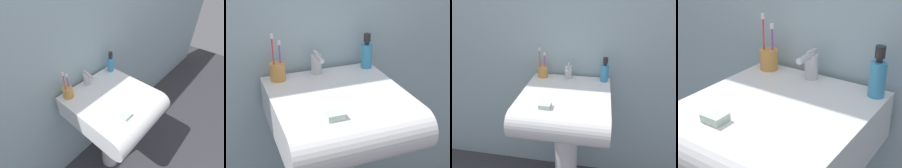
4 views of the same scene
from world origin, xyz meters
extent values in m
cube|color=#9EB7C1|center=(0.00, 0.30, 1.20)|extent=(5.00, 0.05, 2.40)
cylinder|color=white|center=(0.00, 0.00, 0.36)|extent=(0.16, 0.16, 0.72)
cube|color=white|center=(0.00, 0.00, 0.80)|extent=(0.54, 0.51, 0.17)
cylinder|color=white|center=(0.00, -0.25, 0.80)|extent=(0.54, 0.17, 0.17)
cylinder|color=silver|center=(-0.02, 0.21, 0.93)|extent=(0.05, 0.05, 0.09)
cylinder|color=silver|center=(-0.02, 0.16, 0.97)|extent=(0.02, 0.09, 0.02)
cube|color=silver|center=(-0.02, 0.21, 0.98)|extent=(0.01, 0.06, 0.01)
cylinder|color=#D19347|center=(-0.20, 0.20, 0.92)|extent=(0.07, 0.07, 0.08)
cylinder|color=#D83F4C|center=(-0.21, 0.19, 0.99)|extent=(0.01, 0.01, 0.18)
cube|color=white|center=(-0.21, 0.19, 1.09)|extent=(0.01, 0.01, 0.02)
cylinder|color=purple|center=(-0.18, 0.20, 0.97)|extent=(0.01, 0.01, 0.14)
cube|color=white|center=(-0.18, 0.20, 1.05)|extent=(0.01, 0.01, 0.02)
cylinder|color=#3F99CC|center=(0.23, 0.20, 0.94)|extent=(0.05, 0.05, 0.11)
cylinder|color=#262628|center=(0.23, 0.20, 1.00)|extent=(0.02, 0.02, 0.02)
cylinder|color=#262628|center=(0.23, 0.20, 1.03)|extent=(0.03, 0.03, 0.04)
cube|color=silver|center=(-0.08, -0.21, 0.89)|extent=(0.06, 0.05, 0.02)
camera|label=1|loc=(-0.66, -0.61, 1.70)|focal=28.00mm
camera|label=2|loc=(-0.45, -1.19, 1.49)|focal=55.00mm
camera|label=3|loc=(0.19, -1.18, 1.50)|focal=35.00mm
camera|label=4|loc=(0.55, -0.78, 1.36)|focal=55.00mm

